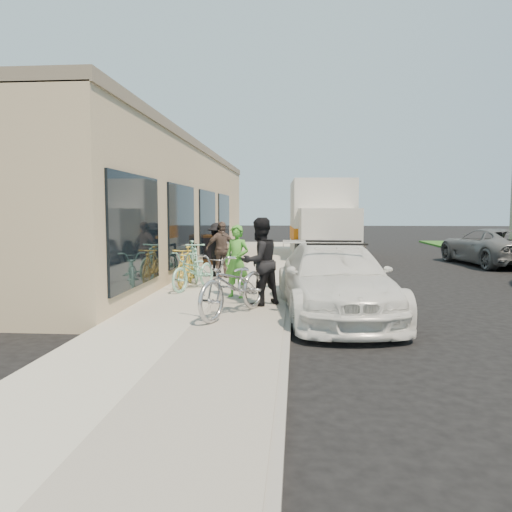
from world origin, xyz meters
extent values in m
plane|color=black|center=(0.00, 0.00, 0.00)|extent=(120.00, 120.00, 0.00)
cube|color=#AAA699|center=(-2.00, 3.00, 0.07)|extent=(3.00, 34.00, 0.15)
cube|color=gray|center=(-0.45, 3.00, 0.07)|extent=(0.12, 34.00, 0.13)
cube|color=#C9B68C|center=(-5.25, 8.00, 2.00)|extent=(3.50, 20.00, 4.00)
cube|color=#706555|center=(-5.25, 8.00, 4.10)|extent=(3.60, 20.00, 0.25)
cube|color=black|center=(-3.48, 0.00, 1.60)|extent=(0.06, 3.00, 2.20)
cube|color=black|center=(-3.48, 4.00, 1.60)|extent=(0.06, 3.00, 2.20)
cube|color=black|center=(-3.48, 8.00, 1.60)|extent=(0.06, 3.00, 2.20)
cube|color=black|center=(-3.48, 12.00, 1.60)|extent=(0.06, 3.00, 2.20)
cylinder|color=black|center=(-3.11, 3.66, 0.60)|extent=(0.06, 0.06, 0.90)
cylinder|color=black|center=(-3.15, 4.25, 0.60)|extent=(0.06, 0.06, 0.90)
cylinder|color=black|center=(-3.13, 3.95, 1.05)|extent=(0.10, 0.60, 0.06)
cube|color=black|center=(-3.28, 7.04, 0.67)|extent=(0.63, 0.29, 1.02)
cube|color=black|center=(-3.25, 7.41, 0.67)|extent=(0.63, 0.29, 1.02)
cube|color=black|center=(-3.28, 7.00, 0.72)|extent=(0.51, 0.20, 0.73)
imported|color=white|center=(0.41, -0.22, 0.68)|extent=(2.39, 4.88, 1.37)
cylinder|color=black|center=(0.41, -0.74, 1.39)|extent=(1.08, 0.04, 0.04)
cylinder|color=black|center=(0.41, 0.17, 1.39)|extent=(1.08, 0.04, 0.04)
imported|color=#A4A3A9|center=(0.47, 7.39, 0.54)|extent=(1.30, 3.16, 1.07)
cube|color=beige|center=(0.90, 9.31, 1.04)|extent=(2.30, 2.30, 2.09)
cube|color=black|center=(0.90, 9.31, 1.48)|extent=(2.03, 0.17, 0.99)
cube|color=beige|center=(0.74, 12.61, 1.70)|extent=(2.75, 4.73, 3.19)
cube|color=#CA650B|center=(0.74, 12.61, 0.99)|extent=(2.77, 4.76, 0.60)
cylinder|color=black|center=(-0.17, 8.71, 0.44)|extent=(0.32, 0.89, 0.88)
cylinder|color=black|center=(2.03, 8.82, 0.44)|extent=(0.32, 0.89, 0.88)
cylinder|color=black|center=(-0.23, 9.92, 0.44)|extent=(0.32, 0.89, 0.88)
cylinder|color=black|center=(1.97, 10.03, 0.44)|extent=(0.32, 0.89, 0.88)
cylinder|color=black|center=(-0.43, 14.09, 0.44)|extent=(0.32, 0.89, 0.88)
cylinder|color=black|center=(1.76, 14.20, 0.44)|extent=(0.32, 0.89, 0.88)
imported|color=slate|center=(6.84, 9.33, 0.68)|extent=(2.86, 5.12, 1.35)
imported|color=#AEAEB0|center=(-1.39, -1.05, 0.71)|extent=(1.53, 2.23, 1.11)
imported|color=green|center=(-1.57, 0.82, 0.92)|extent=(0.66, 0.56, 1.54)
imported|color=black|center=(-1.02, -0.01, 1.00)|extent=(1.05, 1.04, 1.71)
imported|color=#8DD2B7|center=(-3.00, 3.18, 0.68)|extent=(1.04, 1.82, 1.06)
imported|color=#8DD2B7|center=(-2.69, 1.79, 0.60)|extent=(1.17, 1.81, 0.90)
imported|color=gold|center=(-3.03, 2.37, 0.63)|extent=(0.48, 1.61, 0.96)
imported|color=black|center=(-2.52, 4.20, 0.90)|extent=(1.11, 0.86, 1.51)
imported|color=brown|center=(-2.38, 3.95, 0.92)|extent=(0.98, 0.78, 1.55)
camera|label=1|loc=(-0.30, -9.63, 1.98)|focal=35.00mm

